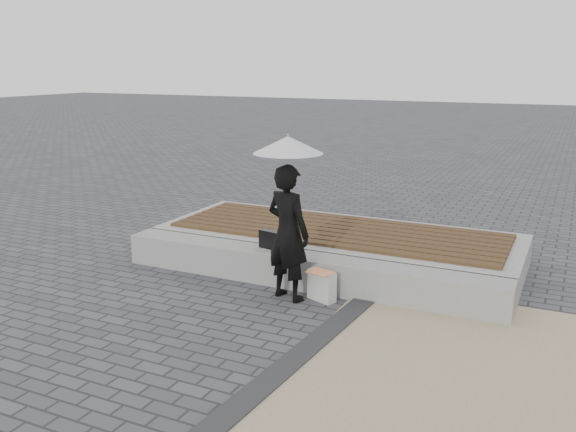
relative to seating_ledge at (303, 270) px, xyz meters
The scene contains 10 objects.
ground 1.61m from the seating_ledge, 90.00° to the right, with size 80.00×80.00×0.00m, color #49494E.
edging_band 2.24m from the seating_ledge, 70.35° to the right, with size 0.25×5.20×0.04m, color #2B2B2D.
seating_ledge is the anchor object (origin of this frame).
timber_platform 1.20m from the seating_ledge, 90.00° to the left, with size 5.00×2.00×0.40m, color #ABABA5.
timber_decking 1.22m from the seating_ledge, 90.00° to the left, with size 4.60×1.60×0.04m, color brown, non-canonical shape.
woman 0.76m from the seating_ledge, 87.72° to the right, with size 0.58×0.38×1.60m, color black.
parasol 1.68m from the seating_ledge, 87.72° to the right, with size 0.79×0.79×1.01m.
handbag 0.57m from the seating_ledge, behind, with size 0.33×0.12×0.23m, color black.
canvas_tote 0.54m from the seating_ledge, 41.45° to the right, with size 0.34×0.14×0.36m, color silver.
magazine 0.60m from the seating_ledge, 45.20° to the right, with size 0.29×0.21×0.01m, color #F43349.
Camera 1 is at (2.97, -5.03, 2.70)m, focal length 38.37 mm.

